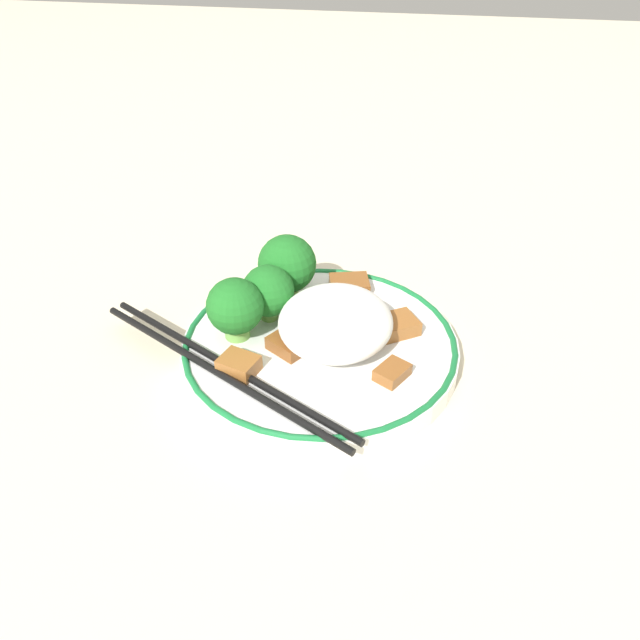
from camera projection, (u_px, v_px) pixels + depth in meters
ground_plane at (320, 357)px, 0.50m from camera, size 3.00×3.00×0.00m
plate at (320, 347)px, 0.49m from camera, size 0.22×0.22×0.02m
rice_mound at (335, 324)px, 0.47m from camera, size 0.09×0.09×0.04m
broccoli_back_left at (287, 265)px, 0.52m from camera, size 0.05×0.05×0.06m
broccoli_back_center at (268, 291)px, 0.50m from camera, size 0.04×0.04×0.05m
broccoli_back_right at (235, 307)px, 0.48m from camera, size 0.04×0.04×0.05m
meat_near_front at (349, 284)px, 0.55m from camera, size 0.03×0.04×0.01m
meat_near_left at (392, 372)px, 0.45m from camera, size 0.03×0.03×0.01m
meat_near_right at (349, 308)px, 0.52m from camera, size 0.04×0.03×0.01m
meat_near_back at (395, 326)px, 0.49m from camera, size 0.04×0.04×0.01m
meat_on_rice_edge at (289, 344)px, 0.48m from camera, size 0.04×0.04×0.01m
meat_mid_left at (239, 365)px, 0.45m from camera, size 0.03×0.03×0.01m
chopsticks at (221, 368)px, 0.46m from camera, size 0.13×0.23×0.01m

